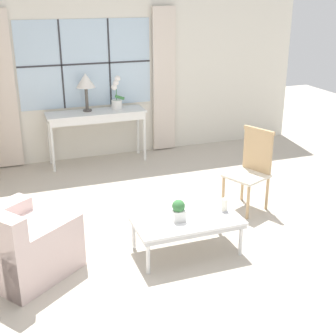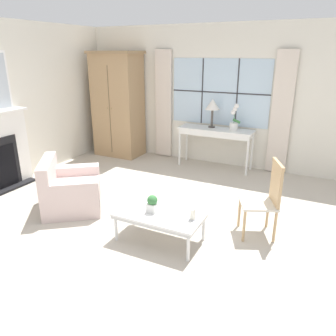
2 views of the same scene
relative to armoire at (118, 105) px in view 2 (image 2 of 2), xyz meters
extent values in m
plane|color=#BCB2A3|center=(2.22, -2.63, -1.15)|extent=(14.00, 14.00, 0.00)
cube|color=silver|center=(2.22, 0.40, 0.25)|extent=(7.20, 0.06, 2.80)
cube|color=silver|center=(2.22, 0.37, 0.34)|extent=(2.03, 0.01, 1.31)
cube|color=#2D2D33|center=(1.86, 0.36, 0.34)|extent=(0.02, 0.02, 1.31)
cube|color=#2D2D33|center=(2.59, 0.36, 0.34)|extent=(0.02, 0.02, 1.31)
cube|color=#2D2D33|center=(2.22, 0.36, 0.34)|extent=(2.03, 0.02, 0.02)
cube|color=beige|center=(0.98, 0.32, 0.02)|extent=(0.37, 0.06, 2.30)
cube|color=beige|center=(3.47, 0.32, 0.02)|extent=(0.37, 0.06, 2.30)
cube|color=silver|center=(-0.81, -2.03, 0.25)|extent=(0.06, 7.20, 2.80)
cube|color=black|center=(-0.61, -2.70, -1.13)|extent=(0.34, 1.16, 0.04)
cube|color=black|center=(-0.59, -2.70, -0.73)|extent=(0.02, 0.62, 0.71)
cube|color=tan|center=(0.00, 0.00, -0.04)|extent=(1.01, 0.65, 2.23)
cube|color=#977752|center=(0.00, 0.00, 1.11)|extent=(1.09, 0.71, 0.06)
cube|color=brown|center=(0.00, -0.33, -0.08)|extent=(0.01, 0.01, 1.87)
sphere|color=#997F4C|center=(-0.05, -0.33, -0.04)|extent=(0.03, 0.03, 0.03)
sphere|color=#997F4C|center=(0.05, -0.33, -0.04)|extent=(0.03, 0.03, 0.03)
cube|color=white|center=(2.28, 0.09, -0.35)|extent=(1.50, 0.46, 0.03)
cube|color=white|center=(2.28, 0.09, -0.42)|extent=(1.44, 0.44, 0.10)
cylinder|color=white|center=(1.57, -0.10, -0.76)|extent=(0.04, 0.04, 0.78)
cylinder|color=white|center=(2.99, -0.10, -0.76)|extent=(0.04, 0.04, 0.78)
cylinder|color=white|center=(1.57, 0.27, -0.76)|extent=(0.04, 0.04, 0.78)
cylinder|color=white|center=(2.99, 0.27, -0.76)|extent=(0.04, 0.04, 0.78)
cylinder|color=#4C4742|center=(2.17, 0.15, -0.32)|extent=(0.13, 0.13, 0.02)
cylinder|color=#4C4742|center=(2.17, 0.15, -0.14)|extent=(0.05, 0.05, 0.34)
cone|color=white|center=(2.17, 0.15, 0.14)|extent=(0.29, 0.29, 0.21)
cylinder|color=white|center=(2.62, 0.13, -0.27)|extent=(0.17, 0.17, 0.14)
cylinder|color=#38753D|center=(2.62, 0.13, -0.01)|extent=(0.01, 0.01, 0.36)
cube|color=#38753D|center=(2.67, 0.13, -0.16)|extent=(0.16, 0.02, 0.09)
sphere|color=white|center=(2.60, 0.14, 0.00)|extent=(0.09, 0.09, 0.09)
sphere|color=white|center=(2.62, 0.14, 0.07)|extent=(0.09, 0.09, 0.09)
sphere|color=white|center=(2.65, 0.14, 0.14)|extent=(0.09, 0.09, 0.09)
cube|color=beige|center=(0.95, -2.67, -0.94)|extent=(1.19, 1.21, 0.42)
cube|color=beige|center=(0.69, -2.87, -0.55)|extent=(0.67, 0.82, 0.37)
cube|color=beige|center=(0.74, -2.39, -0.87)|extent=(0.77, 0.65, 0.56)
cube|color=beige|center=(1.17, -2.96, -0.87)|extent=(0.77, 0.65, 0.56)
cube|color=beige|center=(3.63, -2.21, -0.71)|extent=(0.58, 0.58, 0.03)
cube|color=tan|center=(3.81, -2.13, -0.44)|extent=(0.19, 0.39, 0.50)
cube|color=tan|center=(3.81, -2.13, -0.18)|extent=(0.21, 0.41, 0.05)
cylinder|color=tan|center=(3.53, -2.46, -0.94)|extent=(0.04, 0.04, 0.43)
cylinder|color=tan|center=(3.38, -2.11, -0.94)|extent=(0.04, 0.04, 0.43)
cylinder|color=tan|center=(3.88, -2.31, -0.94)|extent=(0.04, 0.04, 0.43)
cylinder|color=tan|center=(3.73, -1.96, -0.94)|extent=(0.04, 0.04, 0.43)
cube|color=silver|center=(2.57, -2.91, -0.78)|extent=(1.09, 0.60, 0.03)
cube|color=beige|center=(2.57, -2.91, -0.81)|extent=(1.07, 0.59, 0.04)
cylinder|color=silver|center=(2.08, -3.16, -0.97)|extent=(0.04, 0.04, 0.36)
cylinder|color=silver|center=(3.06, -3.16, -0.97)|extent=(0.04, 0.04, 0.36)
cylinder|color=silver|center=(2.08, -2.66, -0.97)|extent=(0.04, 0.04, 0.36)
cylinder|color=silver|center=(3.06, -2.66, -0.97)|extent=(0.04, 0.04, 0.36)
cube|color=white|center=(2.48, -2.92, -0.71)|extent=(0.12, 0.12, 0.11)
sphere|color=#38753D|center=(2.48, -2.92, -0.61)|extent=(0.13, 0.13, 0.13)
cylinder|color=silver|center=(3.00, -2.88, -0.76)|extent=(0.09, 0.09, 0.01)
cylinder|color=white|center=(3.00, -2.88, -0.69)|extent=(0.07, 0.07, 0.13)
cylinder|color=black|center=(3.00, -2.88, -0.62)|extent=(0.00, 0.00, 0.01)
camera|label=1|loc=(0.95, -6.82, 1.40)|focal=50.00mm
camera|label=2|loc=(4.27, -6.12, 1.12)|focal=35.00mm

